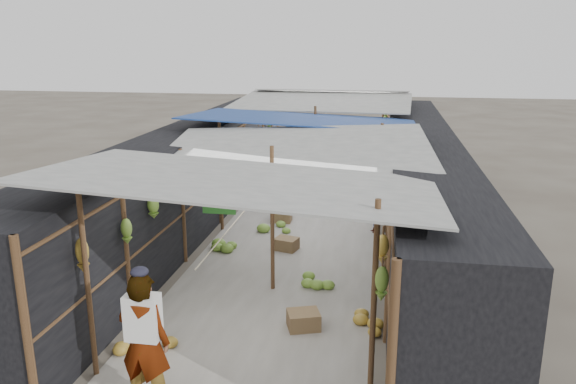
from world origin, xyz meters
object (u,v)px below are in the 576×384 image
Objects in this scene: black_basin at (346,207)px; vendor_seated at (374,214)px; shopper_blue at (284,181)px; crate_near at (286,244)px; vendor_elderly at (145,341)px.

black_basin is 1.81m from vendor_seated.
shopper_blue is (-1.65, -0.08, 0.67)m from black_basin.
vendor_elderly reaches higher than crate_near.
black_basin is 0.39× the size of shopper_blue.
black_basin is at bearing -177.35° from vendor_seated.
black_basin is 1.78m from shopper_blue.
crate_near is at bearing -108.81° from black_basin.
shopper_blue is 2.85m from vendor_seated.
vendor_elderly is 7.39m from vendor_seated.
crate_near is 5.54m from vendor_elderly.
vendor_seated is (1.79, 1.48, 0.31)m from crate_near.
vendor_elderly reaches higher than black_basin.
vendor_elderly is at bearing -99.21° from shopper_blue.
black_basin is at bearing -5.22° from shopper_blue.
shopper_blue reaches higher than black_basin.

